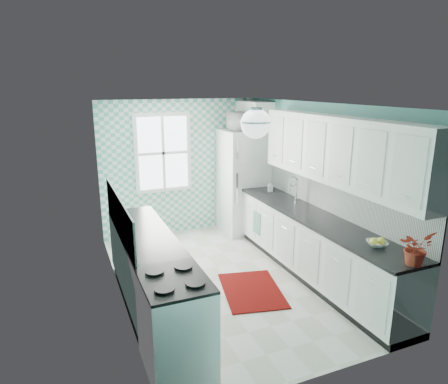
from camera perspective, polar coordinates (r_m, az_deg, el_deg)
name	(u,v)px	position (r m, az deg, el deg)	size (l,w,h in m)	color
floor	(227,279)	(5.98, 0.49, -12.38)	(3.00, 4.40, 0.02)	silver
ceiling	(228,103)	(5.31, 0.56, 12.53)	(3.00, 4.40, 0.02)	white
wall_back	(181,167)	(7.53, -6.13, 3.55)	(3.00, 0.02, 2.50)	#5DA7A0
wall_front	(326,259)	(3.70, 14.31, -9.27)	(3.00, 0.02, 2.50)	#5DA7A0
wall_left	(116,209)	(5.13, -15.19, -2.42)	(0.02, 4.40, 2.50)	#5DA7A0
wall_right	(319,186)	(6.24, 13.37, 0.80)	(0.02, 4.40, 2.50)	#5DA7A0
accent_wall	(182,167)	(7.51, -6.08, 3.52)	(3.00, 0.01, 2.50)	#5BB29F
window	(163,153)	(7.34, -8.71, 5.54)	(1.04, 0.05, 1.44)	white
backsplash_right	(334,197)	(5.93, 15.42, -0.63)	(0.02, 3.60, 0.51)	white
backsplash_left	(119,215)	(5.08, -14.78, -3.23)	(0.02, 2.15, 0.51)	white
upper_cabinets_right	(338,151)	(5.54, 15.93, 5.72)	(0.33, 3.20, 0.90)	white
upper_cabinet_fridge	(253,112)	(7.53, 4.22, 11.27)	(0.40, 0.74, 0.40)	white
ceiling_light	(256,123)	(4.60, 4.55, 9.75)	(0.34, 0.34, 0.35)	silver
base_cabinets_right	(314,248)	(6.01, 12.73, -7.78)	(0.60, 3.60, 0.90)	white
countertop_right	(315,217)	(5.84, 12.87, -3.54)	(0.63, 3.60, 0.04)	black
base_cabinets_left	(145,267)	(5.39, -11.17, -10.43)	(0.60, 2.15, 0.90)	white
countertop_left	(145,233)	(5.21, -11.27, -5.74)	(0.63, 2.15, 0.04)	black
fridge	(244,181)	(7.59, 2.93, 1.54)	(0.85, 0.83, 1.94)	silver
stove	(176,322)	(4.14, -6.87, -17.96)	(0.63, 0.79, 0.95)	white
sink	(288,202)	(6.44, 9.17, -1.45)	(0.43, 0.36, 0.53)	silver
rug	(252,290)	(5.67, 3.98, -13.83)	(0.76, 1.09, 0.02)	maroon
dish_towel	(257,223)	(6.80, 4.73, -4.43)	(0.02, 0.25, 0.38)	#59A498
fruit_bowl	(377,244)	(4.98, 21.00, -6.90)	(0.23, 0.23, 0.06)	white
potted_plant	(416,248)	(4.59, 25.72, -7.18)	(0.34, 0.29, 0.37)	#A52715
soap_bottle	(270,187)	(6.99, 6.65, 0.77)	(0.08, 0.08, 0.18)	#A4B7CA
microwave	(245,121)	(7.41, 3.05, 10.11)	(0.59, 0.40, 0.33)	white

